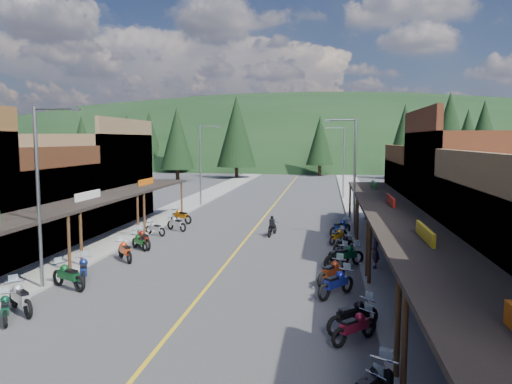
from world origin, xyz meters
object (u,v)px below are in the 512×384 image
at_px(bike_west_9, 143,238).
at_px(bike_east_6, 332,271).
at_px(shop_east_3, 446,196).
at_px(pine_7, 149,137).
at_px(pine_3, 320,140).
at_px(bike_east_7, 337,255).
at_px(bike_west_10, 155,228).
at_px(bike_east_5, 336,282).
at_px(pine_1, 178,136).
at_px(bike_east_9, 343,243).
at_px(rider_on_bike, 272,228).
at_px(pedestrian_east_a, 375,251).
at_px(bike_east_3, 355,325).
at_px(bike_east_8, 345,254).
at_px(streetlight_1, 202,161).
at_px(bike_east_4, 353,314).
at_px(pine_9, 467,141).
at_px(bike_west_6, 84,269).
at_px(bike_west_4, 20,296).
at_px(pine_8, 128,144).
at_px(bike_west_7, 125,250).
at_px(bike_west_8, 140,241).
at_px(streetlight_3, 342,159).
at_px(bike_west_5, 68,275).
at_px(bike_west_11, 176,223).
at_px(shop_east_2, 490,198).
at_px(streetlight_0, 41,189).
at_px(shop_west_2, 10,207).
at_px(bike_west_12, 181,215).
at_px(streetlight_2, 352,172).
at_px(pine_5, 484,132).
at_px(pine_0, 82,140).
at_px(bike_east_11, 340,227).
at_px(pine_11, 449,135).
at_px(bike_east_10, 338,235).
at_px(shop_west_3, 85,179).
at_px(pine_10, 177,138).
at_px(pine_4, 405,136).
at_px(bike_west_3, 5,307).
at_px(pedestrian_east_b, 369,219).

relative_size(bike_west_9, bike_east_6, 1.00).
bearing_deg(shop_east_3, pine_7, 125.27).
bearing_deg(pine_3, bike_east_7, -88.40).
height_order(bike_west_10, bike_east_5, bike_east_5).
relative_size(pine_1, bike_east_9, 6.27).
distance_m(rider_on_bike, pedestrian_east_a, 10.44).
xyz_separation_m(bike_east_3, bike_east_8, (0.06, 9.89, 0.08)).
relative_size(streetlight_1, bike_east_4, 3.58).
relative_size(pine_9, bike_east_4, 4.83).
relative_size(bike_west_6, bike_east_8, 0.99).
bearing_deg(pine_7, shop_east_3, -54.73).
bearing_deg(pedestrian_east_a, bike_east_6, -40.84).
distance_m(bike_west_4, bike_west_9, 11.61).
xyz_separation_m(pine_8, bike_east_4, (28.21, -48.97, -5.34)).
height_order(bike_west_7, bike_west_8, bike_west_7).
relative_size(streetlight_3, bike_west_5, 3.52).
bearing_deg(bike_west_11, bike_west_8, -148.25).
distance_m(bike_east_5, rider_on_bike, 13.59).
relative_size(shop_east_2, pine_3, 0.99).
distance_m(streetlight_0, bike_west_4, 4.80).
distance_m(shop_west_2, pine_1, 69.22).
relative_size(bike_west_5, bike_west_12, 1.00).
xyz_separation_m(streetlight_2, pine_5, (27.05, 64.00, 3.53)).
distance_m(pine_0, pine_7, 16.14).
distance_m(pine_3, bike_east_11, 57.94).
bearing_deg(pedestrian_east_a, pine_11, 160.84).
xyz_separation_m(bike_east_10, pedestrian_east_a, (1.73, -6.44, 0.48)).
relative_size(shop_west_3, pine_1, 0.87).
bearing_deg(bike_east_4, streetlight_3, 138.87).
xyz_separation_m(bike_west_6, bike_east_5, (11.55, -0.58, 0.00)).
distance_m(pine_3, pine_7, 37.37).
bearing_deg(pine_11, pine_10, 162.47).
bearing_deg(pine_4, pine_0, 178.03).
relative_size(bike_west_4, bike_east_4, 1.03).
distance_m(bike_west_3, bike_west_4, 0.92).
bearing_deg(bike_west_4, pine_5, 12.87).
bearing_deg(pine_10, pine_9, -6.79).
bearing_deg(bike_west_5, shop_west_2, 74.63).
relative_size(bike_east_10, bike_east_11, 0.82).
xyz_separation_m(pine_5, bike_east_7, (-28.16, -72.05, -7.38)).
distance_m(streetlight_3, bike_east_7, 30.31).
height_order(pine_0, bike_east_3, pine_0).
distance_m(shop_west_2, bike_east_9, 20.18).
bearing_deg(bike_east_3, bike_west_4, -139.93).
relative_size(pine_5, pine_10, 1.21).
relative_size(streetlight_1, pedestrian_east_b, 4.30).
bearing_deg(pedestrian_east_a, bike_west_6, -75.40).
distance_m(bike_west_7, bike_west_10, 7.26).
relative_size(pine_7, bike_west_7, 5.82).
xyz_separation_m(streetlight_3, pine_5, (27.05, 42.00, 3.53)).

